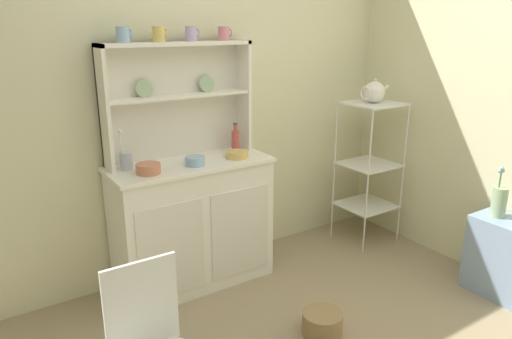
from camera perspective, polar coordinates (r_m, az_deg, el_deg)
wall_back at (r=3.34m, az=-6.99°, el=8.68°), size 3.84×0.05×2.50m
hutch_cabinet at (r=3.26m, az=-7.61°, el=-6.32°), size 1.07×0.45×0.87m
hutch_shelf_unit at (r=3.17m, az=-9.55°, el=9.17°), size 1.00×0.18×0.76m
bakers_rack at (r=3.89m, az=13.48°, el=1.43°), size 0.41×0.39×1.15m
side_shelf_blue at (r=3.55m, az=28.07°, el=-9.53°), size 0.28×0.48×0.52m
floor_basket at (r=2.93m, az=7.97°, el=-17.81°), size 0.24×0.24×0.13m
cup_sky_0 at (r=2.98m, az=-15.68°, el=15.36°), size 0.09×0.08×0.09m
cup_gold_1 at (r=3.05m, az=-11.59°, el=15.67°), size 0.09×0.08×0.09m
cup_lilac_2 at (r=3.14m, az=-7.79°, el=15.88°), size 0.09×0.07×0.09m
cup_rose_3 at (r=3.25m, az=-3.88°, el=16.02°), size 0.09×0.08×0.09m
bowl_mixing_large at (r=2.92m, az=-12.83°, el=0.11°), size 0.15×0.15×0.06m
bowl_floral_medium at (r=3.04m, az=-7.34°, el=1.04°), size 0.13×0.13×0.06m
bowl_cream_small at (r=3.18m, az=-2.29°, el=1.81°), size 0.15×0.15×0.05m
jam_bottle at (r=3.34m, az=-2.49°, el=3.57°), size 0.05×0.05×0.20m
utensil_jar at (r=3.03m, az=-15.37°, el=1.08°), size 0.08×0.08×0.25m
porcelain_teapot at (r=3.78m, az=14.02°, el=9.03°), size 0.25×0.16×0.19m
flower_vase at (r=3.47m, az=27.22°, el=-3.33°), size 0.09×0.09×0.34m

